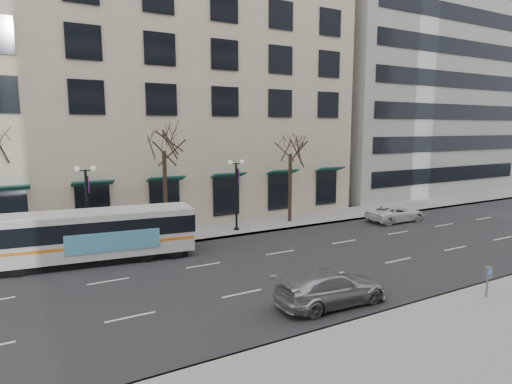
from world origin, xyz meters
TOP-DOWN VIEW (x-y plane):
  - ground at (0.00, 0.00)m, footprint 160.00×160.00m
  - sidewalk_far at (5.00, 9.00)m, footprint 80.00×4.00m
  - building_hotel at (-2.00, 21.00)m, footprint 40.00×20.00m
  - building_office at (32.00, 21.00)m, footprint 25.00×20.00m
  - tree_far_mid at (0.00, 8.80)m, footprint 3.60×3.60m
  - tree_far_right at (10.00, 8.80)m, footprint 3.60×3.60m
  - lamp_post_left at (-4.99, 8.20)m, footprint 1.22×0.45m
  - lamp_post_right at (5.01, 8.20)m, footprint 1.22×0.45m
  - city_bus at (-4.93, 5.79)m, footprint 10.99×3.65m
  - silver_car at (2.77, -5.19)m, footprint 5.11×2.22m
  - white_pickup at (17.71, 5.10)m, footprint 4.90×2.33m
  - pay_station at (8.99, -8.17)m, footprint 0.32×0.24m

SIDE VIEW (x-z plane):
  - ground at x=0.00m, z-range 0.00..0.00m
  - sidewalk_far at x=5.00m, z-range 0.00..0.15m
  - white_pickup at x=17.71m, z-range 0.00..1.35m
  - silver_car at x=2.77m, z-range 0.00..1.46m
  - pay_station at x=8.99m, z-range 0.45..1.80m
  - city_bus at x=-4.93m, z-range 0.14..3.06m
  - lamp_post_left at x=-4.99m, z-range 0.34..5.55m
  - lamp_post_right at x=5.01m, z-range 0.34..5.55m
  - tree_far_right at x=10.00m, z-range 2.39..10.45m
  - tree_far_mid at x=0.00m, z-range 2.63..11.18m
  - building_hotel at x=-2.00m, z-range 0.00..24.00m
  - building_office at x=32.00m, z-range 0.00..35.00m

